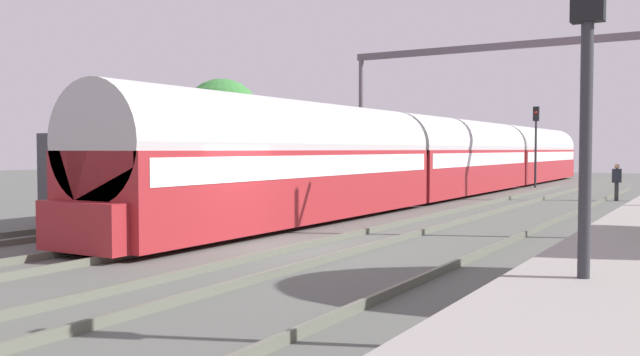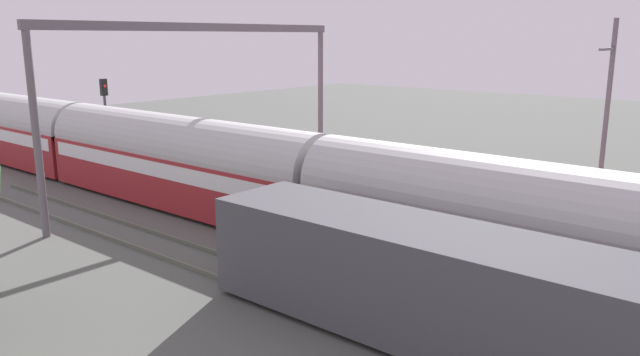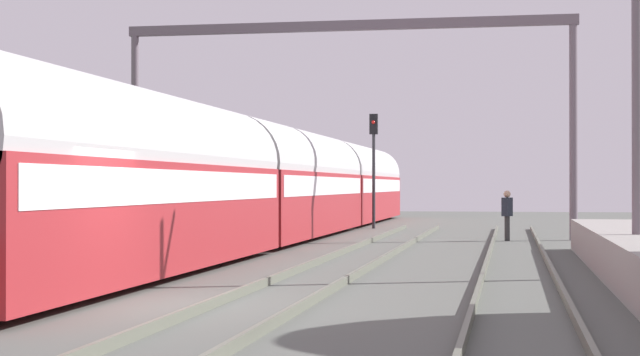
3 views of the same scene
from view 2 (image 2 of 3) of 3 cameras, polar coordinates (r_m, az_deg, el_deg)
passenger_train at (r=27.56m, az=-12.88°, el=1.52°), size 2.93×49.20×3.82m
freight_car at (r=15.07m, az=11.48°, el=-10.01°), size 2.80×13.00×2.70m
person_crossing at (r=32.57m, az=-1.37°, el=1.88°), size 0.39×0.46×1.73m
railway_signal_far at (r=35.62m, az=-19.21°, el=5.73°), size 0.36×0.30×5.06m
catenary_gantry at (r=28.56m, az=-10.42°, el=9.97°), size 16.41×0.28×7.86m
catenary_pole_east_mid at (r=27.79m, az=24.94°, el=5.28°), size 1.90×0.20×8.00m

